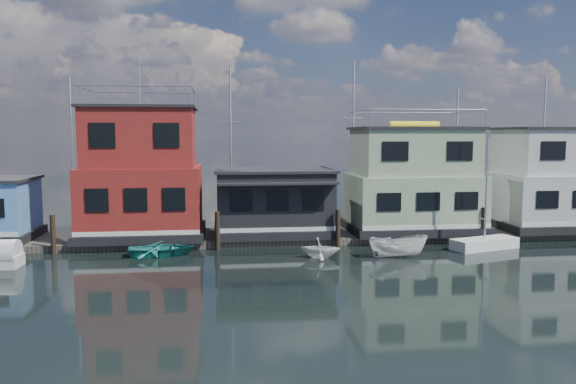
{
  "coord_description": "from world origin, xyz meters",
  "views": [
    {
      "loc": [
        -3.88,
        -22.65,
        6.59
      ],
      "look_at": [
        0.41,
        12.0,
        3.0
      ],
      "focal_mm": 35.0,
      "sensor_mm": 36.0,
      "label": 1
    }
  ],
  "objects": [
    {
      "name": "ground",
      "position": [
        0.0,
        0.0,
        0.0
      ],
      "size": [
        160.0,
        160.0,
        0.0
      ],
      "primitive_type": "plane",
      "color": "black",
      "rests_on": "ground"
    },
    {
      "name": "dock",
      "position": [
        0.0,
        12.0,
        0.2
      ],
      "size": [
        48.0,
        5.0,
        0.4
      ],
      "primitive_type": "cube",
      "color": "#595147",
      "rests_on": "ground"
    },
    {
      "name": "houseboat_red",
      "position": [
        -8.5,
        12.0,
        4.1
      ],
      "size": [
        7.4,
        5.9,
        11.86
      ],
      "color": "black",
      "rests_on": "dock"
    },
    {
      "name": "houseboat_dark",
      "position": [
        -0.5,
        11.98,
        2.42
      ],
      "size": [
        7.4,
        6.1,
        4.06
      ],
      "color": "black",
      "rests_on": "dock"
    },
    {
      "name": "houseboat_green",
      "position": [
        8.5,
        12.0,
        3.55
      ],
      "size": [
        8.4,
        5.9,
        7.03
      ],
      "color": "black",
      "rests_on": "dock"
    },
    {
      "name": "houseboat_white",
      "position": [
        18.5,
        12.0,
        3.54
      ],
      "size": [
        8.4,
        5.9,
        6.66
      ],
      "color": "black",
      "rests_on": "dock"
    },
    {
      "name": "pilings",
      "position": [
        -0.33,
        9.2,
        1.1
      ],
      "size": [
        42.28,
        0.28,
        2.2
      ],
      "color": "#2D2116",
      "rests_on": "ground"
    },
    {
      "name": "background_masts",
      "position": [
        4.76,
        18.0,
        5.55
      ],
      "size": [
        36.4,
        0.16,
        12.0
      ],
      "color": "silver",
      "rests_on": "ground"
    },
    {
      "name": "day_sailer",
      "position": [
        11.3,
        7.6,
        0.39
      ],
      "size": [
        4.26,
        2.49,
        6.38
      ],
      "rotation": [
        0.0,
        0.0,
        0.3
      ],
      "color": "white",
      "rests_on": "ground"
    },
    {
      "name": "motorboat",
      "position": [
        5.64,
        6.03,
        0.61
      ],
      "size": [
        3.27,
        1.53,
        1.22
      ],
      "primitive_type": "imported",
      "rotation": [
        0.0,
        0.0,
        1.46
      ],
      "color": "white",
      "rests_on": "ground"
    },
    {
      "name": "dinghy_white",
      "position": [
        1.45,
        6.45,
        0.55
      ],
      "size": [
        2.47,
        2.26,
        1.11
      ],
      "primitive_type": "imported",
      "rotation": [
        0.0,
        0.0,
        1.34
      ],
      "color": "white",
      "rests_on": "ground"
    },
    {
      "name": "dinghy_teal",
      "position": [
        -7.03,
        8.07,
        0.37
      ],
      "size": [
        3.8,
        2.87,
        0.74
      ],
      "primitive_type": "imported",
      "rotation": [
        0.0,
        0.0,
        1.66
      ],
      "color": "teal",
      "rests_on": "ground"
    }
  ]
}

